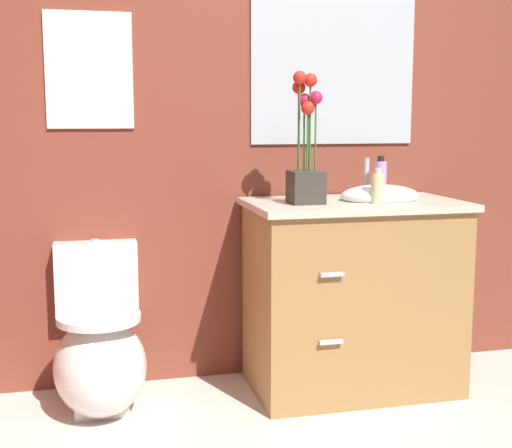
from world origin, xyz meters
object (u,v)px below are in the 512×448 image
object	(u,v)px
vanity_cabinet	(353,293)
toilet	(100,353)
soap_bottle	(377,188)
wall_poster	(89,70)
lotion_bottle	(380,179)
wall_mirror	(334,69)
flower_vase	(306,158)

from	to	relation	value
vanity_cabinet	toilet	bearing A→B (deg)	178.65
soap_bottle	wall_poster	distance (m)	1.34
wall_poster	lotion_bottle	bearing A→B (deg)	-9.75
vanity_cabinet	lotion_bottle	distance (m)	0.53
vanity_cabinet	lotion_bottle	xyz separation A→B (m)	(0.15, 0.08, 0.51)
soap_bottle	wall_mirror	distance (m)	0.66
soap_bottle	wall_poster	size ratio (longest dim) A/B	0.30
vanity_cabinet	wall_mirror	bearing A→B (deg)	90.53
vanity_cabinet	wall_mirror	xyz separation A→B (m)	(-0.00, 0.29, 1.01)
toilet	lotion_bottle	size ratio (longest dim) A/B	3.58
vanity_cabinet	wall_mirror	size ratio (longest dim) A/B	1.30
flower_vase	soap_bottle	distance (m)	0.33
soap_bottle	vanity_cabinet	bearing A→B (deg)	117.16
toilet	vanity_cabinet	distance (m)	1.14
vanity_cabinet	flower_vase	distance (m)	0.66
flower_vase	vanity_cabinet	bearing A→B (deg)	8.57
toilet	wall_poster	world-z (taller)	wall_poster
soap_bottle	lotion_bottle	world-z (taller)	lotion_bottle
lotion_bottle	wall_poster	size ratio (longest dim) A/B	0.39
wall_poster	wall_mirror	world-z (taller)	wall_mirror
soap_bottle	lotion_bottle	bearing A→B (deg)	62.89
wall_poster	wall_mirror	distance (m)	1.12
flower_vase	toilet	bearing A→B (deg)	175.92
wall_poster	toilet	bearing A→B (deg)	-90.00
vanity_cabinet	flower_vase	bearing A→B (deg)	-171.43
toilet	lotion_bottle	bearing A→B (deg)	2.22
toilet	wall_mirror	size ratio (longest dim) A/B	0.86
flower_vase	lotion_bottle	xyz separation A→B (m)	(0.39, 0.11, -0.11)
lotion_bottle	vanity_cabinet	bearing A→B (deg)	-153.29
toilet	wall_poster	size ratio (longest dim) A/B	1.39
wall_poster	flower_vase	bearing A→B (deg)	-20.58
soap_bottle	wall_poster	bearing A→B (deg)	161.10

